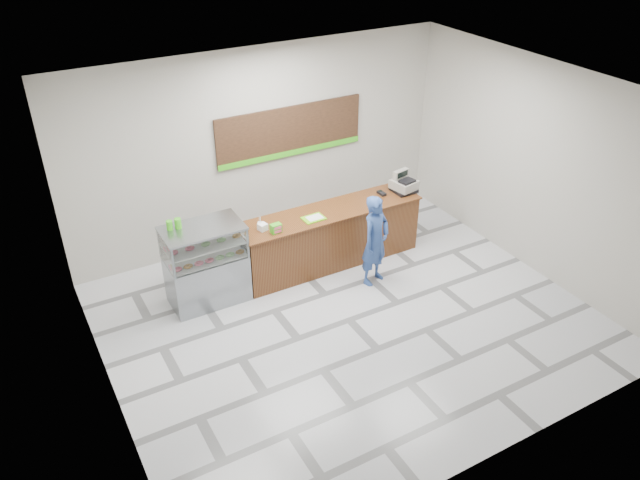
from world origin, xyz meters
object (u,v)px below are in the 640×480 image
sales_counter (330,237)px  display_case (206,264)px  cash_register (404,184)px  serving_tray (314,218)px  customer (375,240)px

sales_counter → display_case: (-2.22, -0.00, 0.16)m
cash_register → serving_tray: size_ratio=1.27×
sales_counter → cash_register: bearing=-0.3°
cash_register → customer: (-1.13, -0.83, -0.39)m
sales_counter → customer: (0.36, -0.84, 0.26)m
sales_counter → display_case: display_case is taller
display_case → customer: size_ratio=0.86×
serving_tray → cash_register: bearing=1.7°
display_case → customer: customer is taller
sales_counter → display_case: bearing=-180.0°
cash_register → serving_tray: bearing=171.7°
display_case → serving_tray: 1.88m
serving_tray → customer: size_ratio=0.24×
display_case → sales_counter: bearing=0.0°
sales_counter → serving_tray: serving_tray is taller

